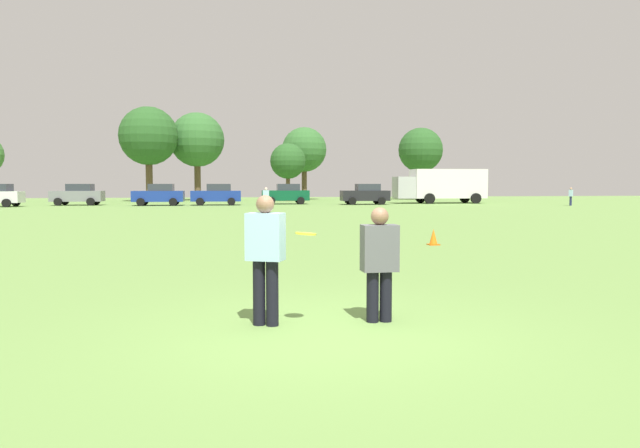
{
  "coord_description": "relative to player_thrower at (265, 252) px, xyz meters",
  "views": [
    {
      "loc": [
        -1.38,
        -7.13,
        1.83
      ],
      "look_at": [
        0.11,
        1.21,
        1.25
      ],
      "focal_mm": 33.37,
      "sensor_mm": 36.0,
      "label": 1
    }
  ],
  "objects": [
    {
      "name": "ground_plane",
      "position": [
        0.74,
        -0.46,
        -0.95
      ],
      "size": [
        147.64,
        147.64,
        0.0
      ],
      "primitive_type": "plane",
      "color": "#6B9347"
    },
    {
      "name": "player_thrower",
      "position": [
        0.0,
        0.0,
        0.0
      ],
      "size": [
        0.54,
        0.44,
        1.68
      ],
      "color": "black",
      "rests_on": "ground"
    },
    {
      "name": "player_defender",
      "position": [
        1.5,
        -0.06,
        -0.11
      ],
      "size": [
        0.47,
        0.27,
        1.52
      ],
      "color": "black",
      "rests_on": "ground"
    },
    {
      "name": "frisbee",
      "position": [
        0.49,
        -0.19,
        0.25
      ],
      "size": [
        0.27,
        0.27,
        0.05
      ],
      "color": "yellow"
    },
    {
      "name": "traffic_cone",
      "position": [
        5.8,
        9.22,
        -0.72
      ],
      "size": [
        0.32,
        0.32,
        0.48
      ],
      "color": "#D8590C",
      "rests_on": "ground"
    },
    {
      "name": "parked_car_mid_left",
      "position": [
        -12.06,
        45.8,
        -0.03
      ],
      "size": [
        4.27,
        2.35,
        1.82
      ],
      "color": "slate",
      "rests_on": "ground"
    },
    {
      "name": "parked_car_center",
      "position": [
        -5.21,
        43.96,
        -0.03
      ],
      "size": [
        4.27,
        2.35,
        1.82
      ],
      "color": "navy",
      "rests_on": "ground"
    },
    {
      "name": "parked_car_mid_right",
      "position": [
        -0.43,
        44.04,
        -0.03
      ],
      "size": [
        4.27,
        2.35,
        1.82
      ],
      "color": "navy",
      "rests_on": "ground"
    },
    {
      "name": "parked_car_near_right",
      "position": [
        5.72,
        45.6,
        -0.03
      ],
      "size": [
        4.27,
        2.35,
        1.82
      ],
      "color": "#0C4C2D",
      "rests_on": "ground"
    },
    {
      "name": "parked_car_far_right",
      "position": [
        12.53,
        43.42,
        -0.03
      ],
      "size": [
        4.27,
        2.35,
        1.82
      ],
      "color": "black",
      "rests_on": "ground"
    },
    {
      "name": "box_truck",
      "position": [
        20.35,
        45.31,
        0.8
      ],
      "size": [
        8.59,
        3.24,
        3.18
      ],
      "color": "white",
      "rests_on": "ground"
    },
    {
      "name": "bystander_sideline_watcher",
      "position": [
        28.72,
        37.65,
        -0.09
      ],
      "size": [
        0.47,
        0.46,
        1.52
      ],
      "color": "#1E234C",
      "rests_on": "ground"
    },
    {
      "name": "bystander_far_jogger",
      "position": [
        3.07,
        35.65,
        -0.06
      ],
      "size": [
        0.47,
        0.32,
        1.57
      ],
      "color": "#1E234C",
      "rests_on": "ground"
    },
    {
      "name": "tree_east_birch",
      "position": [
        -7.19,
        55.61,
        5.71
      ],
      "size": [
        5.96,
        5.96,
        9.69
      ],
      "color": "brown",
      "rests_on": "ground"
    },
    {
      "name": "tree_east_oak",
      "position": [
        -2.41,
        58.46,
        5.6
      ],
      "size": [
        5.86,
        5.86,
        9.52
      ],
      "color": "brown",
      "rests_on": "ground"
    },
    {
      "name": "tree_far_east_pine",
      "position": [
        7.03,
        54.78,
        3.24
      ],
      "size": [
        3.75,
        3.75,
        6.09
      ],
      "color": "brown",
      "rests_on": "ground"
    },
    {
      "name": "tree_far_west_pine",
      "position": [
        9.54,
        59.85,
        4.74
      ],
      "size": [
        5.09,
        5.09,
        8.27
      ],
      "color": "brown",
      "rests_on": "ground"
    },
    {
      "name": "tree_horizon_center",
      "position": [
        22.62,
        57.51,
        4.69
      ],
      "size": [
        5.05,
        5.05,
        8.21
      ],
      "color": "brown",
      "rests_on": "ground"
    }
  ]
}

